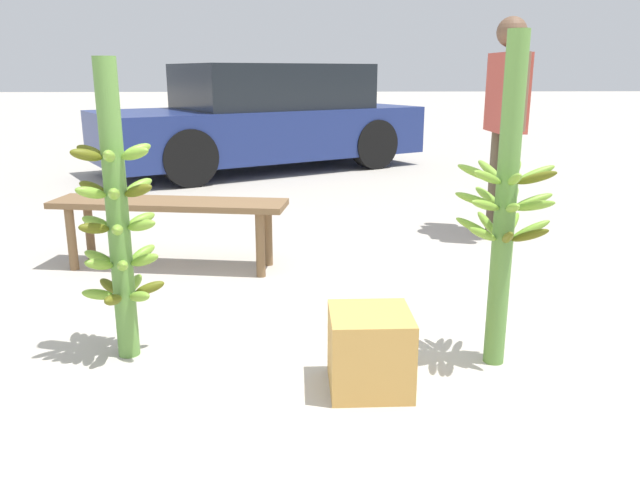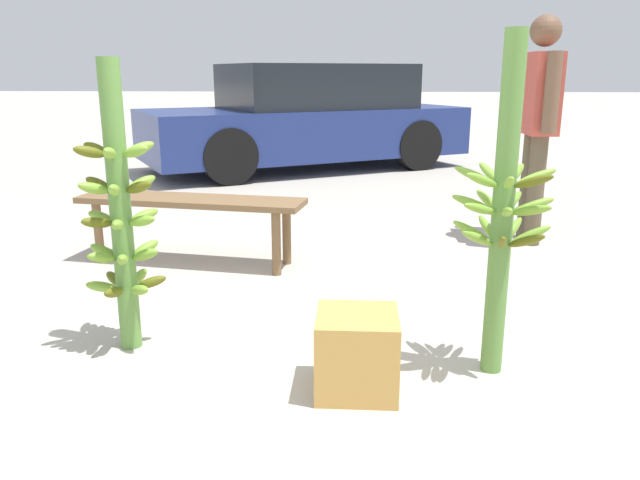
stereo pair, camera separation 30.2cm
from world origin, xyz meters
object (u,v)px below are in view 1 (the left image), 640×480
banana_stalk_center (505,205)px  banana_stalk_left (118,219)px  produce_crate (370,351)px  market_bench (169,211)px  parked_car (264,119)px  vendor_person (506,110)px

banana_stalk_center → banana_stalk_left: bearing=175.0°
banana_stalk_center → produce_crate: bearing=-160.2°
banana_stalk_left → produce_crate: bearing=-18.4°
market_bench → produce_crate: market_bench is taller
banana_stalk_left → banana_stalk_center: (1.70, -0.15, 0.08)m
market_bench → parked_car: 4.49m
banana_stalk_center → vendor_person: vendor_person is taller
market_bench → produce_crate: bearing=-47.5°
vendor_person → market_bench: 2.67m
banana_stalk_left → vendor_person: (2.44, 2.11, 0.35)m
banana_stalk_left → parked_car: 5.84m
market_bench → vendor_person: bearing=25.7°
banana_stalk_center → market_bench: (-1.75, 1.52, -0.34)m
vendor_person → parked_car: (-2.04, 3.72, -0.33)m
vendor_person → market_bench: (-2.49, -0.74, -0.61)m
market_bench → parked_car: size_ratio=0.35×
banana_stalk_center → market_bench: bearing=139.1°
market_bench → produce_crate: 2.09m
vendor_person → parked_car: 4.25m
parked_car → produce_crate: bearing=156.9°
produce_crate → market_bench: bearing=123.5°
vendor_person → produce_crate: bearing=151.1°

